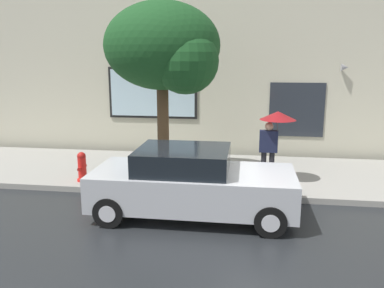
{
  "coord_description": "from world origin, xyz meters",
  "views": [
    {
      "loc": [
        0.55,
        -8.19,
        3.44
      ],
      "look_at": [
        -0.88,
        1.8,
        1.2
      ],
      "focal_mm": 36.98,
      "sensor_mm": 36.0,
      "label": 1
    }
  ],
  "objects_px": {
    "parked_car": "(191,183)",
    "fire_hydrant": "(82,167)",
    "pedestrian_with_umbrella": "(275,127)",
    "street_tree": "(167,50)"
  },
  "relations": [
    {
      "from": "parked_car",
      "to": "fire_hydrant",
      "type": "xyz_separation_m",
      "value": [
        -3.19,
        1.55,
        -0.2
      ]
    },
    {
      "from": "fire_hydrant",
      "to": "pedestrian_with_umbrella",
      "type": "bearing_deg",
      "value": 7.63
    },
    {
      "from": "parked_car",
      "to": "pedestrian_with_umbrella",
      "type": "bearing_deg",
      "value": 49.94
    },
    {
      "from": "fire_hydrant",
      "to": "pedestrian_with_umbrella",
      "type": "xyz_separation_m",
      "value": [
        5.07,
        0.68,
        1.1
      ]
    },
    {
      "from": "parked_car",
      "to": "pedestrian_with_umbrella",
      "type": "distance_m",
      "value": 3.05
    },
    {
      "from": "fire_hydrant",
      "to": "street_tree",
      "type": "relative_size",
      "value": 0.17
    },
    {
      "from": "pedestrian_with_umbrella",
      "to": "street_tree",
      "type": "distance_m",
      "value": 3.45
    },
    {
      "from": "fire_hydrant",
      "to": "street_tree",
      "type": "xyz_separation_m",
      "value": [
        2.24,
        0.56,
        3.07
      ]
    },
    {
      "from": "parked_car",
      "to": "fire_hydrant",
      "type": "distance_m",
      "value": 3.56
    },
    {
      "from": "parked_car",
      "to": "pedestrian_with_umbrella",
      "type": "xyz_separation_m",
      "value": [
        1.88,
        2.23,
        0.9
      ]
    }
  ]
}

